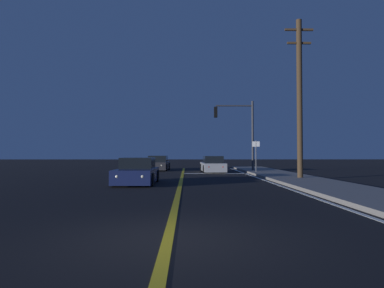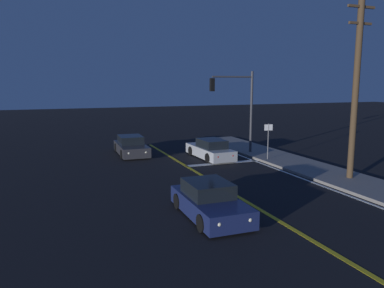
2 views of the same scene
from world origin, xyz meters
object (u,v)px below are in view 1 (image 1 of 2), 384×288
(car_distant_tail_silver, at_px, (213,165))
(car_mid_block_charcoal, at_px, (158,164))
(car_side_waiting_navy, at_px, (137,172))
(utility_pole_right, at_px, (300,97))
(street_sign_corner, at_px, (256,152))
(traffic_signal_near_right, at_px, (239,125))

(car_distant_tail_silver, distance_m, car_mid_block_charcoal, 5.90)
(car_distant_tail_silver, height_order, car_side_waiting_navy, same)
(utility_pole_right, relative_size, street_sign_corner, 3.77)
(car_side_waiting_navy, xyz_separation_m, utility_pole_right, (9.21, 2.30, 4.33))
(car_mid_block_charcoal, distance_m, street_sign_corner, 9.88)
(utility_pole_right, bearing_deg, street_sign_corner, 103.47)
(car_mid_block_charcoal, bearing_deg, traffic_signal_near_right, 159.19)
(car_distant_tail_silver, height_order, utility_pole_right, utility_pole_right)
(traffic_signal_near_right, xyz_separation_m, utility_pole_right, (2.24, -8.65, 0.96))
(car_distant_tail_silver, height_order, car_mid_block_charcoal, same)
(traffic_signal_near_right, bearing_deg, car_side_waiting_navy, 57.54)
(car_distant_tail_silver, relative_size, traffic_signal_near_right, 0.79)
(street_sign_corner, bearing_deg, car_distant_tail_silver, 142.96)
(car_distant_tail_silver, distance_m, utility_pole_right, 10.32)
(car_distant_tail_silver, height_order, street_sign_corner, street_sign_corner)
(car_distant_tail_silver, bearing_deg, street_sign_corner, -39.09)
(traffic_signal_near_right, bearing_deg, car_distant_tail_silver, 10.96)
(car_mid_block_charcoal, relative_size, car_side_waiting_navy, 1.09)
(car_mid_block_charcoal, height_order, utility_pole_right, utility_pole_right)
(car_distant_tail_silver, bearing_deg, traffic_signal_near_right, 8.92)
(car_distant_tail_silver, relative_size, car_mid_block_charcoal, 1.00)
(car_side_waiting_navy, height_order, utility_pole_right, utility_pole_right)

